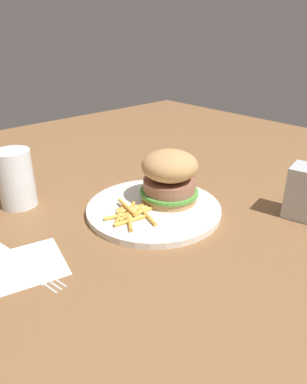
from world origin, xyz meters
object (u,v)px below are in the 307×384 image
(napkin, at_px, (26,265))
(drink_glass, at_px, (16,181))
(sandwich, at_px, (170,176))
(fork, at_px, (26,264))
(fries_pile, at_px, (132,213))
(plate, at_px, (154,209))

(napkin, relative_size, drink_glass, 0.96)
(sandwich, relative_size, drink_glass, 1.01)
(fork, height_order, drink_glass, drink_glass)
(sandwich, distance_m, fries_pile, 0.11)
(plate, relative_size, fries_pile, 2.35)
(sandwich, bearing_deg, fork, -0.80)
(plate, distance_m, fries_pile, 0.05)
(napkin, bearing_deg, fork, 98.45)
(sandwich, bearing_deg, plate, -1.99)
(sandwich, relative_size, fries_pile, 1.05)
(napkin, height_order, drink_glass, drink_glass)
(napkin, relative_size, fork, 0.63)
(drink_glass, bearing_deg, napkin, 68.83)
(fork, relative_size, drink_glass, 1.51)
(sandwich, relative_size, fork, 0.67)
(plate, bearing_deg, napkin, -0.96)
(fries_pile, bearing_deg, fork, -0.82)
(fries_pile, height_order, napkin, fries_pile)
(sandwich, distance_m, drink_glass, 0.30)
(sandwich, xyz_separation_m, fork, (0.30, -0.00, -0.06))
(drink_glass, bearing_deg, sandwich, 137.31)
(plate, bearing_deg, fork, -0.61)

